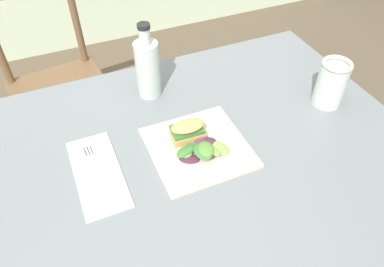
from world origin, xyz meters
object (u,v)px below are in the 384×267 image
at_px(sandwich_half_front, 188,130).
at_px(bottle_cold_brew, 148,71).
at_px(chair_wooden_far, 58,86).
at_px(dining_table, 168,191).
at_px(plate_lunch, 198,148).
at_px(mason_jar_iced_tea, 331,85).
at_px(fork_on_napkin, 95,167).

height_order(sandwich_half_front, bottle_cold_brew, bottle_cold_brew).
distance_m(chair_wooden_far, bottle_cold_brew, 0.73).
distance_m(dining_table, bottle_cold_brew, 0.35).
xyz_separation_m(plate_lunch, mason_jar_iced_tea, (0.42, 0.02, 0.06)).
relative_size(chair_wooden_far, plate_lunch, 3.58).
relative_size(plate_lunch, fork_on_napkin, 1.31).
bearing_deg(dining_table, plate_lunch, 4.71).
relative_size(sandwich_half_front, fork_on_napkin, 0.48).
distance_m(chair_wooden_far, mason_jar_iced_tea, 1.14).
distance_m(dining_table, sandwich_half_front, 0.18).
bearing_deg(dining_table, fork_on_napkin, 164.09).
distance_m(plate_lunch, bottle_cold_brew, 0.28).
relative_size(dining_table, bottle_cold_brew, 5.81).
relative_size(chair_wooden_far, fork_on_napkin, 4.68).
bearing_deg(fork_on_napkin, bottle_cold_brew, 46.54).
bearing_deg(chair_wooden_far, plate_lunch, -70.60).
bearing_deg(chair_wooden_far, dining_table, -76.45).
xyz_separation_m(chair_wooden_far, bottle_cold_brew, (0.26, -0.57, 0.37)).
bearing_deg(plate_lunch, bottle_cold_brew, 98.25).
xyz_separation_m(bottle_cold_brew, mason_jar_iced_tea, (0.46, -0.24, -0.02)).
height_order(dining_table, fork_on_napkin, fork_on_napkin).
distance_m(chair_wooden_far, fork_on_napkin, 0.85).
distance_m(sandwich_half_front, fork_on_napkin, 0.25).
xyz_separation_m(dining_table, mason_jar_iced_tea, (0.51, 0.03, 0.19)).
distance_m(sandwich_half_front, bottle_cold_brew, 0.24).
bearing_deg(mason_jar_iced_tea, plate_lunch, -176.70).
bearing_deg(fork_on_napkin, dining_table, -15.91).
xyz_separation_m(dining_table, sandwich_half_front, (0.08, 0.05, 0.16)).
height_order(sandwich_half_front, mason_jar_iced_tea, mason_jar_iced_tea).
bearing_deg(dining_table, sandwich_half_front, 29.92).
relative_size(plate_lunch, bottle_cold_brew, 1.07).
bearing_deg(bottle_cold_brew, mason_jar_iced_tea, -28.12).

